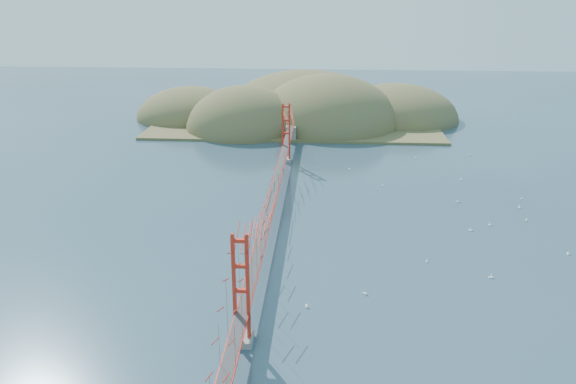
# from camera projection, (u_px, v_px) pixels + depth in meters

# --- Properties ---
(ground) EXTENTS (320.00, 320.00, 0.00)m
(ground) POSITION_uv_depth(u_px,v_px,m) (272.00, 221.00, 83.09)
(ground) COLOR #2C4759
(ground) RESTS_ON ground
(bridge) EXTENTS (2.20, 94.40, 12.00)m
(bridge) POSITION_uv_depth(u_px,v_px,m) (271.00, 176.00, 80.82)
(bridge) COLOR gray
(bridge) RESTS_ON ground
(far_headlands) EXTENTS (84.00, 58.00, 25.00)m
(far_headlands) POSITION_uv_depth(u_px,v_px,m) (305.00, 118.00, 147.05)
(far_headlands) COLOR brown
(far_headlands) RESTS_ON ground
(sailboat_12) EXTENTS (0.59, 0.59, 0.67)m
(sailboat_12) POSITION_uv_depth(u_px,v_px,m) (350.00, 169.00, 106.49)
(sailboat_12) COLOR white
(sailboat_12) RESTS_ON ground
(sailboat_4) EXTENTS (0.54, 0.61, 0.69)m
(sailboat_4) POSITION_uv_depth(u_px,v_px,m) (519.00, 207.00, 88.15)
(sailboat_4) COLOR white
(sailboat_4) RESTS_ON ground
(sailboat_17) EXTENTS (0.62, 0.59, 0.70)m
(sailboat_17) POSITION_uv_depth(u_px,v_px,m) (461.00, 179.00, 100.51)
(sailboat_17) COLOR white
(sailboat_17) RESTS_ON ground
(sailboat_3) EXTENTS (0.58, 0.58, 0.61)m
(sailboat_3) POSITION_uv_depth(u_px,v_px,m) (383.00, 185.00, 97.76)
(sailboat_3) COLOR white
(sailboat_3) RESTS_ON ground
(sailboat_5) EXTENTS (0.51, 0.60, 0.69)m
(sailboat_5) POSITION_uv_depth(u_px,v_px,m) (568.00, 253.00, 72.96)
(sailboat_5) COLOR white
(sailboat_5) RESTS_ON ground
(sailboat_15) EXTENTS (0.48, 0.59, 0.70)m
(sailboat_15) POSITION_uv_depth(u_px,v_px,m) (416.00, 157.00, 113.54)
(sailboat_15) COLOR white
(sailboat_15) RESTS_ON ground
(sailboat_1) EXTENTS (0.71, 0.71, 0.74)m
(sailboat_1) POSITION_uv_depth(u_px,v_px,m) (458.00, 201.00, 90.51)
(sailboat_1) COLOR white
(sailboat_1) RESTS_ON ground
(sailboat_9) EXTENTS (0.60, 0.60, 0.65)m
(sailboat_9) POSITION_uv_depth(u_px,v_px,m) (526.00, 220.00, 83.35)
(sailboat_9) COLOR white
(sailboat_9) RESTS_ON ground
(sailboat_0) EXTENTS (0.47, 0.51, 0.58)m
(sailboat_0) POSITION_uv_depth(u_px,v_px,m) (427.00, 261.00, 70.97)
(sailboat_0) COLOR white
(sailboat_0) RESTS_ON ground
(sailboat_7) EXTENTS (0.63, 0.62, 0.71)m
(sailboat_7) POSITION_uv_depth(u_px,v_px,m) (470.00, 154.00, 115.47)
(sailboat_7) COLOR white
(sailboat_7) RESTS_ON ground
(sailboat_8) EXTENTS (0.59, 0.59, 0.62)m
(sailboat_8) POSITION_uv_depth(u_px,v_px,m) (522.00, 199.00, 91.56)
(sailboat_8) COLOR white
(sailboat_8) RESTS_ON ground
(sailboat_16) EXTENTS (0.64, 0.64, 0.70)m
(sailboat_16) POSITION_uv_depth(u_px,v_px,m) (471.00, 230.00, 79.94)
(sailboat_16) COLOR white
(sailboat_16) RESTS_ON ground
(sailboat_14) EXTENTS (0.66, 0.66, 0.69)m
(sailboat_14) POSITION_uv_depth(u_px,v_px,m) (490.00, 224.00, 81.66)
(sailboat_14) COLOR white
(sailboat_14) RESTS_ON ground
(sailboat_10) EXTENTS (0.55, 0.64, 0.73)m
(sailboat_10) POSITION_uv_depth(u_px,v_px,m) (307.00, 305.00, 61.05)
(sailboat_10) COLOR white
(sailboat_10) RESTS_ON ground
(sailboat_2) EXTENTS (0.59, 0.49, 0.69)m
(sailboat_2) POSITION_uv_depth(u_px,v_px,m) (491.00, 277.00, 67.05)
(sailboat_2) COLOR white
(sailboat_2) RESTS_ON ground
(sailboat_6) EXTENTS (0.67, 0.67, 0.71)m
(sailboat_6) POSITION_uv_depth(u_px,v_px,m) (365.00, 293.00, 63.55)
(sailboat_6) COLOR white
(sailboat_6) RESTS_ON ground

